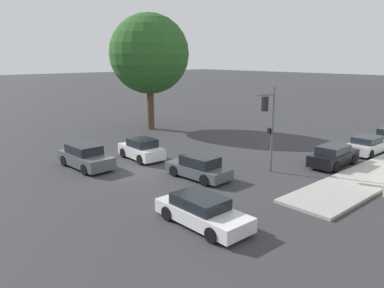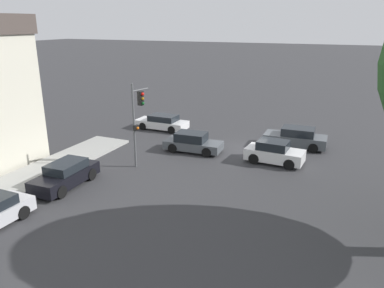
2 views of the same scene
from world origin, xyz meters
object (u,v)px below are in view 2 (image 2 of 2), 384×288
Objects in this scene: traffic_signal at (138,113)px; crossing_car_1 at (274,153)px; crossing_car_2 at (193,143)px; crossing_car_3 at (162,122)px; parked_car_0 at (66,175)px; crossing_car_0 at (296,138)px.

traffic_signal reaches higher than crossing_car_1.
crossing_car_2 is at bearing -176.22° from crossing_car_1.
traffic_signal is 9.36m from crossing_car_3.
crossing_car_2 is 9.61m from parked_car_0.
crossing_car_2 reaches higher than crossing_car_3.
crossing_car_1 is at bearing 39.00° from traffic_signal.
crossing_car_2 is at bearing 152.02° from parked_car_0.
crossing_car_1 is 13.43m from parked_car_0.
crossing_car_2 is 0.98× the size of parked_car_0.
crossing_car_2 is at bearing 29.12° from crossing_car_0.
traffic_signal reaches higher than crossing_car_2.
traffic_signal is at bearing 40.63° from crossing_car_0.
crossing_car_0 is 4.08m from crossing_car_1.
crossing_car_3 is at bearing -3.42° from crossing_car_0.
crossing_car_2 is (6.00, 0.07, -0.05)m from crossing_car_1.
crossing_car_2 is at bearing 138.44° from crossing_car_3.
crossing_car_2 is 0.93× the size of crossing_car_3.
crossing_car_1 is at bearing 158.71° from crossing_car_3.
crossing_car_0 reaches higher than crossing_car_2.
crossing_car_2 is at bearing 74.82° from traffic_signal.
crossing_car_0 is 1.19× the size of crossing_car_1.
parked_car_0 is at bearing -103.36° from traffic_signal.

